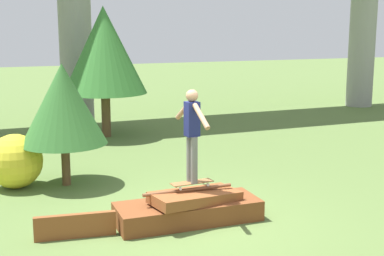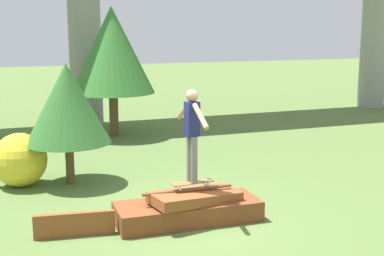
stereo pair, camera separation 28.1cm
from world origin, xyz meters
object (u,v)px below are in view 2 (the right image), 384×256
object	(u,v)px
skateboard	(192,183)
skater	(192,129)
tree_behind_left	(67,104)
bush_yellow_flowering	(20,160)
tree_behind_right	(112,50)

from	to	relation	value
skateboard	skater	size ratio (longest dim) A/B	0.47
tree_behind_left	bush_yellow_flowering	distance (m)	1.57
tree_behind_right	tree_behind_left	bearing A→B (deg)	-112.93
tree_behind_left	tree_behind_right	distance (m)	5.28
skateboard	bush_yellow_flowering	bearing A→B (deg)	130.34
skateboard	tree_behind_right	size ratio (longest dim) A/B	0.19
skater	bush_yellow_flowering	xyz separation A→B (m)	(-2.72, 3.20, -1.06)
skateboard	tree_behind_right	xyz separation A→B (m)	(0.33, 7.79, 1.99)
tree_behind_left	bush_yellow_flowering	bearing A→B (deg)	169.08
skater	tree_behind_left	bearing A→B (deg)	119.48
tree_behind_right	bush_yellow_flowering	bearing A→B (deg)	-123.54
skateboard	tree_behind_right	world-z (taller)	tree_behind_right
bush_yellow_flowering	skateboard	bearing A→B (deg)	-49.66
tree_behind_left	tree_behind_right	size ratio (longest dim) A/B	0.66
skateboard	tree_behind_left	distance (m)	3.61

